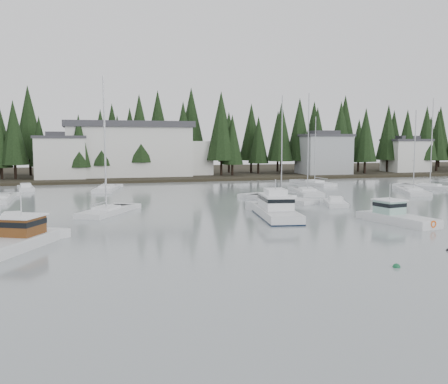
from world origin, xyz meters
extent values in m
plane|color=gray|center=(0.00, 0.00, 0.00)|extent=(260.00, 260.00, 0.00)
cube|color=black|center=(0.00, 97.00, 0.00)|extent=(240.00, 54.00, 1.00)
cube|color=silver|center=(-18.00, 79.00, 4.25)|extent=(9.00, 7.00, 7.50)
cube|color=#38383D|center=(-18.00, 79.00, 8.25)|extent=(9.54, 7.42, 0.50)
cube|color=#38383D|center=(-18.00, 79.00, 8.85)|extent=(4.95, 3.85, 0.80)
cube|color=#999EA0|center=(36.00, 78.00, 4.50)|extent=(10.00, 8.00, 8.00)
cube|color=#38383D|center=(36.00, 78.00, 8.75)|extent=(10.60, 8.48, 0.50)
cube|color=#38383D|center=(36.00, 78.00, 9.35)|extent=(5.50, 4.40, 0.80)
cube|color=silver|center=(58.00, 80.00, 4.00)|extent=(9.00, 7.00, 7.00)
cube|color=#38383D|center=(58.00, 80.00, 7.75)|extent=(9.54, 7.42, 0.50)
cube|color=#38383D|center=(58.00, 80.00, 8.35)|extent=(4.95, 3.85, 0.80)
cube|color=silver|center=(-5.00, 82.00, 5.50)|extent=(24.00, 10.00, 10.00)
cube|color=#38383D|center=(-5.00, 82.00, 10.80)|extent=(25.00, 11.00, 1.20)
cube|color=silver|center=(7.00, 84.00, 4.00)|extent=(10.00, 8.00, 7.00)
cube|color=silver|center=(-19.10, 16.37, 0.10)|extent=(6.43, 8.96, 1.24)
cube|color=silver|center=(-19.10, 16.37, 0.76)|extent=(6.30, 8.78, 0.11)
cube|color=#502A10|center=(-18.33, 17.90, 1.43)|extent=(3.26, 3.36, 1.34)
cube|color=white|center=(-18.33, 17.90, 2.15)|extent=(3.67, 3.79, 0.11)
cube|color=black|center=(-18.33, 17.90, 1.70)|extent=(3.33, 3.42, 0.38)
cylinder|color=#A5A8AD|center=(-18.33, 17.90, 2.96)|extent=(0.08, 0.08, 1.53)
cube|color=silver|center=(4.00, 25.26, 0.14)|extent=(4.70, 10.39, 1.46)
cube|color=black|center=(4.00, 25.26, 0.03)|extent=(4.74, 10.44, 0.20)
cube|color=white|center=(4.08, 25.75, 1.55)|extent=(3.36, 5.55, 1.32)
cube|color=black|center=(4.08, 25.75, 1.87)|extent=(3.43, 5.61, 0.36)
cube|color=white|center=(4.08, 25.75, 2.50)|extent=(2.26, 2.87, 0.59)
cylinder|color=#A5A8AD|center=(4.08, 25.75, 3.23)|extent=(0.10, 0.10, 1.00)
cube|color=silver|center=(13.51, 18.87, 0.09)|extent=(3.79, 7.55, 1.17)
cube|color=silver|center=(13.51, 18.87, 0.72)|extent=(3.71, 7.40, 0.11)
cube|color=#8CB7A9|center=(13.25, 20.28, 1.35)|extent=(2.43, 2.50, 1.26)
cube|color=white|center=(13.25, 20.28, 2.03)|extent=(2.73, 2.83, 0.11)
cube|color=black|center=(13.25, 20.28, 1.60)|extent=(2.48, 2.55, 0.36)
cylinder|color=#A5A8AD|center=(13.25, 20.28, 2.79)|extent=(0.08, 0.08, 1.44)
torus|color=#F2590C|center=(14.16, 15.32, 0.50)|extent=(0.64, 0.24, 0.63)
cube|color=silver|center=(-11.84, 32.66, -0.03)|extent=(6.47, 8.44, 1.05)
cube|color=white|center=(-11.84, 32.66, 0.62)|extent=(3.07, 3.37, 0.30)
cylinder|color=#A5A8AD|center=(-11.84, 32.66, 7.25)|extent=(0.14, 0.14, 13.50)
cube|color=silver|center=(38.80, 47.03, -0.03)|extent=(6.70, 9.17, 1.05)
cube|color=white|center=(38.80, 47.03, 0.62)|extent=(3.10, 3.58, 0.30)
cylinder|color=#A5A8AD|center=(38.80, 47.03, 7.34)|extent=(0.14, 0.14, 13.67)
cube|color=silver|center=(9.78, 38.06, -0.03)|extent=(6.71, 10.26, 1.05)
cube|color=white|center=(9.78, 38.06, 0.62)|extent=(3.23, 3.91, 0.30)
cylinder|color=#A5A8AD|center=(9.78, 38.06, 6.77)|extent=(0.14, 0.14, 12.54)
cube|color=silver|center=(16.73, 45.17, -0.03)|extent=(4.83, 9.14, 1.05)
cube|color=white|center=(16.73, 45.17, 0.62)|extent=(2.67, 3.35, 0.30)
cylinder|color=#A5A8AD|center=(16.73, 45.17, 7.34)|extent=(0.14, 0.14, 13.68)
cube|color=silver|center=(24.57, 58.83, -0.03)|extent=(3.78, 9.89, 1.05)
cube|color=white|center=(24.57, 58.83, 0.62)|extent=(2.25, 3.47, 0.30)
cylinder|color=#A5A8AD|center=(24.57, 58.83, 6.08)|extent=(0.14, 0.14, 11.16)
cube|color=silver|center=(31.97, 41.99, -0.03)|extent=(6.73, 10.29, 1.05)
cube|color=white|center=(31.97, 41.99, 0.62)|extent=(3.24, 3.93, 0.30)
cylinder|color=#A5A8AD|center=(31.97, 41.99, 6.21)|extent=(0.14, 0.14, 11.43)
cube|color=silver|center=(-24.16, 47.64, -0.03)|extent=(2.95, 9.46, 1.05)
cube|color=white|center=(-24.16, 47.64, 0.62)|extent=(2.03, 3.23, 0.30)
cube|color=silver|center=(-10.66, 57.87, -0.03)|extent=(4.69, 9.70, 1.05)
cube|color=white|center=(-10.66, 57.87, 0.62)|extent=(2.59, 3.51, 0.30)
cylinder|color=#A5A8AD|center=(-10.66, 57.87, 6.31)|extent=(0.14, 0.14, 11.62)
cube|color=silver|center=(14.22, 32.26, 0.05)|extent=(3.82, 5.63, 0.90)
cube|color=white|center=(14.22, 32.26, 0.75)|extent=(1.97, 2.07, 0.55)
cube|color=silver|center=(-22.56, 62.03, 0.05)|extent=(3.22, 6.73, 0.90)
cube|color=white|center=(-22.56, 62.03, 0.75)|extent=(1.81, 2.28, 0.55)
cube|color=silver|center=(-20.37, 28.67, 0.05)|extent=(2.32, 5.54, 0.90)
cube|color=white|center=(-20.37, 28.67, 0.75)|extent=(1.53, 1.79, 0.55)
sphere|color=#145933|center=(3.64, 5.34, 0.00)|extent=(0.46, 0.46, 0.46)
sphere|color=black|center=(9.76, 8.27, 0.00)|extent=(0.34, 0.34, 0.34)
camera|label=1|loc=(-14.07, -19.63, 7.40)|focal=40.00mm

